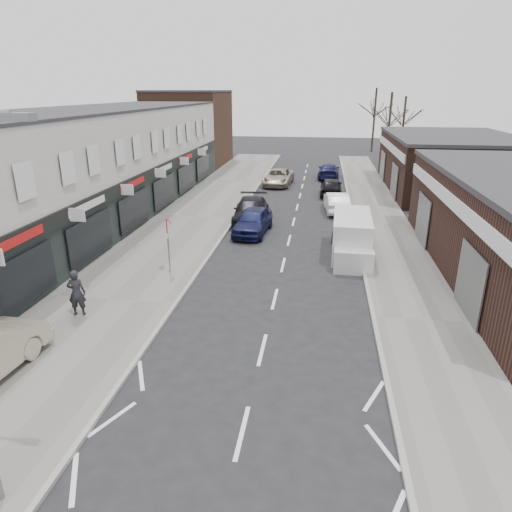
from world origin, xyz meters
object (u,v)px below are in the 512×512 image
at_px(warning_sign, 168,230).
at_px(parked_car_left_a, 253,221).
at_px(parked_car_right_a, 337,202).
at_px(parked_car_right_b, 331,187).
at_px(pedestrian, 77,293).
at_px(parked_car_right_c, 329,171).
at_px(white_van, 351,237).
at_px(parked_car_left_b, 251,211).
at_px(parked_car_left_c, 278,177).

bearing_deg(warning_sign, parked_car_left_a, 67.95).
distance_m(parked_car_right_a, parked_car_right_b, 5.36).
xyz_separation_m(warning_sign, pedestrian, (-2.10, -4.70, -1.16)).
relative_size(parked_car_right_a, parked_car_right_b, 0.99).
bearing_deg(parked_car_left_a, parked_car_right_c, 81.28).
relative_size(white_van, parked_car_left_b, 1.01).
relative_size(parked_car_left_a, parked_car_right_a, 1.06).
relative_size(warning_sign, parked_car_left_b, 0.50).
distance_m(pedestrian, parked_car_left_a, 12.79).
bearing_deg(parked_car_right_a, warning_sign, 53.59).
distance_m(parked_car_right_b, parked_car_right_c, 7.99).
bearing_deg(white_van, parked_car_right_c, 94.51).
bearing_deg(parked_car_right_c, parked_car_right_a, 93.76).
distance_m(warning_sign, parked_car_left_c, 22.44).
bearing_deg(white_van, parked_car_right_a, 95.37).
height_order(parked_car_left_c, parked_car_right_a, parked_car_left_c).
bearing_deg(pedestrian, parked_car_right_a, -131.65).
distance_m(parked_car_left_b, parked_car_right_a, 6.70).
distance_m(parked_car_left_c, parked_car_right_c, 6.23).
distance_m(warning_sign, white_van, 9.50).
height_order(warning_sign, pedestrian, warning_sign).
height_order(pedestrian, parked_car_right_c, pedestrian).
bearing_deg(pedestrian, white_van, -152.99).
xyz_separation_m(white_van, parked_car_left_c, (-5.62, 18.24, -0.28)).
relative_size(pedestrian, parked_car_left_c, 0.35).
relative_size(parked_car_left_a, parked_car_left_b, 0.84).
xyz_separation_m(white_van, parked_car_left_b, (-6.16, 5.46, -0.21)).
bearing_deg(warning_sign, white_van, 24.80).
distance_m(parked_car_left_a, parked_car_right_b, 12.33).
xyz_separation_m(pedestrian, parked_car_right_c, (9.62, 31.13, -0.32)).
bearing_deg(parked_car_right_b, parked_car_left_a, 67.51).
height_order(parked_car_right_b, parked_car_right_c, parked_car_right_b).
height_order(parked_car_left_c, parked_car_right_c, parked_car_left_c).
xyz_separation_m(white_van, parked_car_right_a, (-0.56, 9.13, -0.29)).
bearing_deg(parked_car_left_a, parked_car_right_b, 71.87).
relative_size(pedestrian, parked_car_left_a, 0.40).
bearing_deg(parked_car_left_c, parked_car_right_b, -34.69).
xyz_separation_m(white_van, pedestrian, (-10.66, -8.66, 0.04)).
relative_size(pedestrian, parked_car_left_b, 0.34).
xyz_separation_m(parked_car_left_a, parked_car_left_c, (0.07, 15.12, -0.06)).
xyz_separation_m(warning_sign, parked_car_left_b, (2.40, 9.41, -1.42)).
relative_size(warning_sign, parked_car_left_c, 0.52).
relative_size(parked_car_left_c, parked_car_right_c, 1.05).
relative_size(parked_car_left_a, parked_car_right_b, 1.05).
xyz_separation_m(parked_car_left_a, parked_car_left_b, (-0.47, 2.33, 0.01)).
bearing_deg(parked_car_right_b, parked_car_left_b, 60.14).
xyz_separation_m(warning_sign, parked_car_right_a, (8.00, 13.09, -1.49)).
bearing_deg(parked_car_left_c, parked_car_right_a, -57.18).
bearing_deg(parked_car_left_b, parked_car_left_a, -83.11).
bearing_deg(parked_car_left_b, parked_car_right_a, 28.77).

